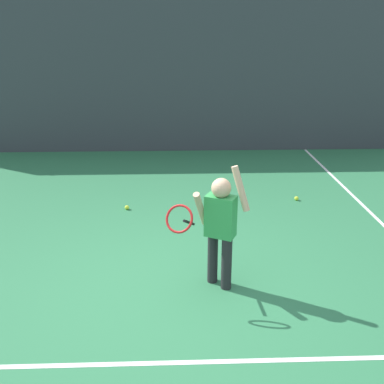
# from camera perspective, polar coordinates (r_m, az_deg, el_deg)

# --- Properties ---
(ground_plane) EXTENTS (20.00, 20.00, 0.00)m
(ground_plane) POSITION_cam_1_polar(r_m,az_deg,el_deg) (4.85, -3.00, -12.11)
(ground_plane) COLOR #2D7247
(court_line_baseline) EXTENTS (9.00, 0.05, 0.00)m
(court_line_baseline) POSITION_cam_1_polar(r_m,az_deg,el_deg) (3.95, -3.24, -20.96)
(court_line_baseline) COLOR white
(court_line_baseline) RESTS_ON ground
(back_fence_windscreen) EXTENTS (10.80, 0.08, 3.10)m
(back_fence_windscreen) POSITION_cam_1_polar(r_m,az_deg,el_deg) (9.69, -2.70, 14.23)
(back_fence_windscreen) COLOR #383D42
(back_fence_windscreen) RESTS_ON ground
(fence_post_1) EXTENTS (0.09, 0.09, 3.25)m
(fence_post_1) POSITION_cam_1_polar(r_m,az_deg,el_deg) (9.74, -2.71, 14.71)
(fence_post_1) COLOR slate
(fence_post_1) RESTS_ON ground
(tennis_player) EXTENTS (0.87, 0.55, 1.35)m
(tennis_player) POSITION_cam_1_polar(r_m,az_deg,el_deg) (4.56, 3.44, -4.01)
(tennis_player) COLOR #232326
(tennis_player) RESTS_ON ground
(tennis_ball_2) EXTENTS (0.07, 0.07, 0.07)m
(tennis_ball_2) POSITION_cam_1_polar(r_m,az_deg,el_deg) (6.81, -8.31, -1.97)
(tennis_ball_2) COLOR #CCE033
(tennis_ball_2) RESTS_ON ground
(tennis_ball_4) EXTENTS (0.07, 0.07, 0.07)m
(tennis_ball_4) POSITION_cam_1_polar(r_m,az_deg,el_deg) (7.28, 13.21, -0.80)
(tennis_ball_4) COLOR #CCE033
(tennis_ball_4) RESTS_ON ground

